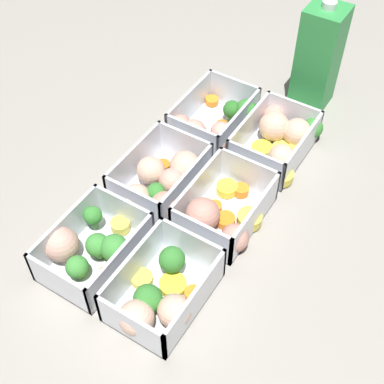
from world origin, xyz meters
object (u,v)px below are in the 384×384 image
Objects in this scene: container_far_left at (281,139)px; juice_carton at (318,58)px; container_near_left at (212,124)px; container_far_right at (160,295)px; container_near_center at (162,180)px; container_near_right at (89,248)px; container_far_center at (221,214)px.

juice_carton is at bearing -176.66° from container_far_left.
container_near_left is 1.00× the size of container_far_right.
juice_carton is (-0.33, 0.11, 0.07)m from container_near_center.
container_far_center is at bearing 140.73° from container_near_right.
container_near_center is 0.92× the size of container_far_left.
container_near_right is 0.51m from juice_carton.
juice_carton reaches higher than container_far_right.
container_far_center and container_far_right have the same top height.
container_far_left and container_far_right have the same top height.
juice_carton is (-0.50, 0.12, 0.07)m from container_near_right.
container_near_center is at bearing 0.54° from container_near_left.
juice_carton reaches higher than container_near_right.
container_near_center is 0.97× the size of container_far_center.
container_near_center is 0.11m from container_far_center.
container_near_right is 0.77× the size of juice_carton.
container_near_right and container_far_right have the same top height.
container_far_left is at bearing 179.42° from container_far_right.
container_near_left is 0.32m from container_near_right.
juice_carton reaches higher than container_far_center.
container_near_center and container_far_left have the same top height.
container_near_right is 0.20m from container_far_center.
container_near_left and container_far_right have the same top height.
container_near_left is 0.12m from container_far_left.
container_near_center and container_far_center have the same top height.
container_near_center is at bearing -17.95° from juice_carton.
container_near_right is at bearing -13.74° from juice_carton.
container_far_center is 0.16m from container_far_right.
container_far_left is at bearing 159.57° from container_near_right.
container_near_right is 0.96× the size of container_far_center.
container_far_center is 0.99× the size of container_far_right.
container_far_left is at bearing 3.34° from juice_carton.
juice_carton reaches higher than container_near_center.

